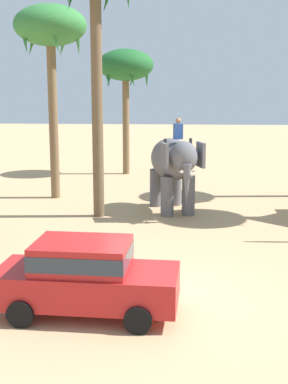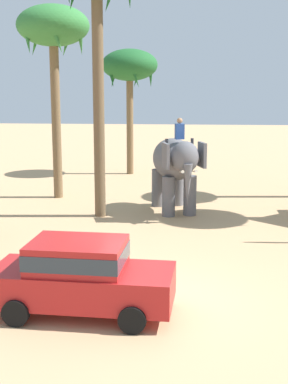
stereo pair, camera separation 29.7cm
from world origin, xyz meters
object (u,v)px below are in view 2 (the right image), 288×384
object	(u,v)px
palm_tree_behind_elephant	(53,32)
palm_tree_leaning_seaward	(130,68)
elephant_with_mahout	(175,164)
car_sedan_foreground	(81,274)

from	to	relation	value
palm_tree_behind_elephant	palm_tree_leaning_seaward	size ratio (longest dim) A/B	1.20
elephant_with_mahout	palm_tree_behind_elephant	world-z (taller)	palm_tree_behind_elephant
car_sedan_foreground	elephant_with_mahout	distance (m)	10.41
elephant_with_mahout	palm_tree_behind_elephant	xyz separation A→B (m)	(-5.48, 2.42, 5.44)
palm_tree_behind_elephant	palm_tree_leaning_seaward	xyz separation A→B (m)	(2.57, 7.05, -1.34)
elephant_with_mahout	palm_tree_leaning_seaward	size ratio (longest dim) A/B	0.56
palm_tree_leaning_seaward	palm_tree_behind_elephant	bearing A→B (deg)	-110.00
car_sedan_foreground	elephant_with_mahout	bearing A→B (deg)	79.93
elephant_with_mahout	palm_tree_leaning_seaward	distance (m)	10.72
palm_tree_behind_elephant	car_sedan_foreground	bearing A→B (deg)	-73.75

